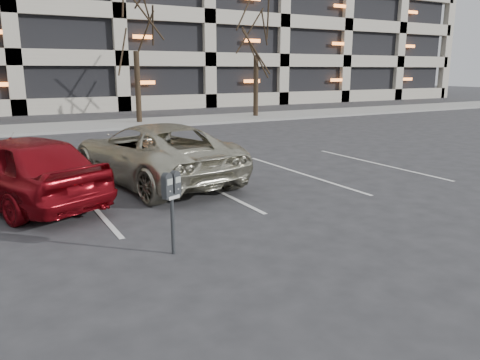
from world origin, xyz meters
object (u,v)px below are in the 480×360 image
(suv_silver, at_px, (153,153))
(parking_meter, at_px, (172,193))
(car_red, at_px, (19,169))
(tree_c, at_px, (134,4))
(tree_d, at_px, (256,15))

(suv_silver, bearing_deg, parking_meter, 64.80)
(car_red, bearing_deg, suv_silver, 168.85)
(tree_c, xyz_separation_m, suv_silver, (-3.57, -12.62, -5.14))
(parking_meter, distance_m, car_red, 4.38)
(tree_c, bearing_deg, parking_meter, -105.77)
(tree_d, bearing_deg, car_red, -135.72)
(parking_meter, bearing_deg, tree_c, 49.92)
(tree_d, distance_m, car_red, 19.69)
(tree_c, xyz_separation_m, tree_d, (7.00, 0.00, -0.16))
(tree_c, xyz_separation_m, car_red, (-6.65, -13.31, -5.12))
(car_red, bearing_deg, tree_d, -159.38)
(tree_d, bearing_deg, tree_c, 180.00)
(suv_silver, bearing_deg, tree_d, -139.39)
(tree_c, relative_size, car_red, 1.84)
(tree_c, height_order, suv_silver, tree_c)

